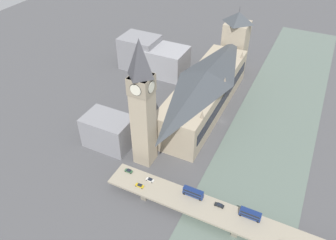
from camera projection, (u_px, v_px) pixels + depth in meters
ground_plane at (223, 121)px, 218.84m from camera, size 600.00×600.00×0.00m
river_water at (271, 135)px, 207.64m from camera, size 52.45×360.00×0.30m
parliament_hall at (205, 91)px, 220.83m from camera, size 27.40×104.68×30.30m
clock_tower at (142, 104)px, 166.49m from camera, size 11.55×11.55×75.25m
victoria_tower at (235, 41)px, 261.70m from camera, size 18.47×18.47×51.41m
road_bridge at (238, 221)px, 152.97m from camera, size 136.89×14.45×5.30m
double_decker_bus_lead at (250, 214)px, 151.83m from camera, size 10.10×2.48×4.87m
double_decker_bus_mid at (193, 192)px, 161.65m from camera, size 10.57×2.49×4.95m
car_northbound_lead at (219, 205)px, 158.17m from camera, size 4.65×1.92×1.38m
car_northbound_mid at (129, 171)px, 175.70m from camera, size 4.31×1.87×1.46m
car_northbound_tail at (140, 186)px, 167.69m from camera, size 4.44×1.76×1.47m
car_southbound_mid at (150, 180)px, 170.84m from camera, size 4.31×1.88×1.31m
city_block_west at (140, 52)px, 269.15m from camera, size 29.76×23.49×26.69m
city_block_center at (109, 131)px, 195.56m from camera, size 28.26×19.00×19.81m
city_block_east at (166, 61)px, 262.19m from camera, size 32.13×25.78×21.85m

